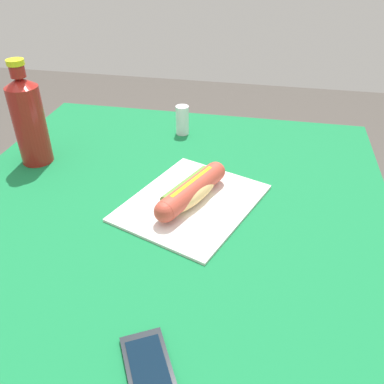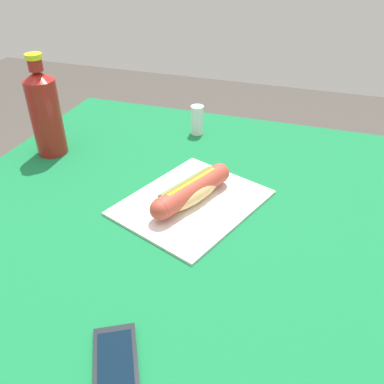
{
  "view_description": "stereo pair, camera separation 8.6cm",
  "coord_description": "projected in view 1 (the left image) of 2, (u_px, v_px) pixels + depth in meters",
  "views": [
    {
      "loc": [
        -0.63,
        -0.19,
        1.25
      ],
      "look_at": [
        0.06,
        -0.05,
        0.77
      ],
      "focal_mm": 38.37,
      "sensor_mm": 36.0,
      "label": 1
    },
    {
      "loc": [
        -0.61,
        -0.28,
        1.25
      ],
      "look_at": [
        0.06,
        -0.05,
        0.77
      ],
      "focal_mm": 38.37,
      "sensor_mm": 36.0,
      "label": 2
    }
  ],
  "objects": [
    {
      "name": "hot_dog",
      "position": [
        192.0,
        191.0,
        0.86
      ],
      "size": [
        0.21,
        0.12,
        0.05
      ],
      "color": "#E5BC75",
      "rests_on": "paper_wrapper"
    },
    {
      "name": "dining_table",
      "position": [
        162.0,
        266.0,
        0.9
      ],
      "size": [
        1.08,
        0.94,
        0.74
      ],
      "color": "brown",
      "rests_on": "ground"
    },
    {
      "name": "soda_bottle",
      "position": [
        29.0,
        119.0,
        0.97
      ],
      "size": [
        0.08,
        0.08,
        0.25
      ],
      "color": "maroon",
      "rests_on": "dining_table"
    },
    {
      "name": "cell_phone",
      "position": [
        151.0,
        377.0,
        0.54
      ],
      "size": [
        0.15,
        0.12,
        0.01
      ],
      "color": "black",
      "rests_on": "dining_table"
    },
    {
      "name": "salt_shaker",
      "position": [
        182.0,
        120.0,
        1.13
      ],
      "size": [
        0.04,
        0.04,
        0.08
      ],
      "primitive_type": "cylinder",
      "color": "silver",
      "rests_on": "dining_table"
    },
    {
      "name": "paper_wrapper",
      "position": [
        192.0,
        203.0,
        0.87
      ],
      "size": [
        0.36,
        0.33,
        0.01
      ],
      "primitive_type": "cube",
      "rotation": [
        0.0,
        0.0,
        -0.36
      ],
      "color": "silver",
      "rests_on": "dining_table"
    }
  ]
}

